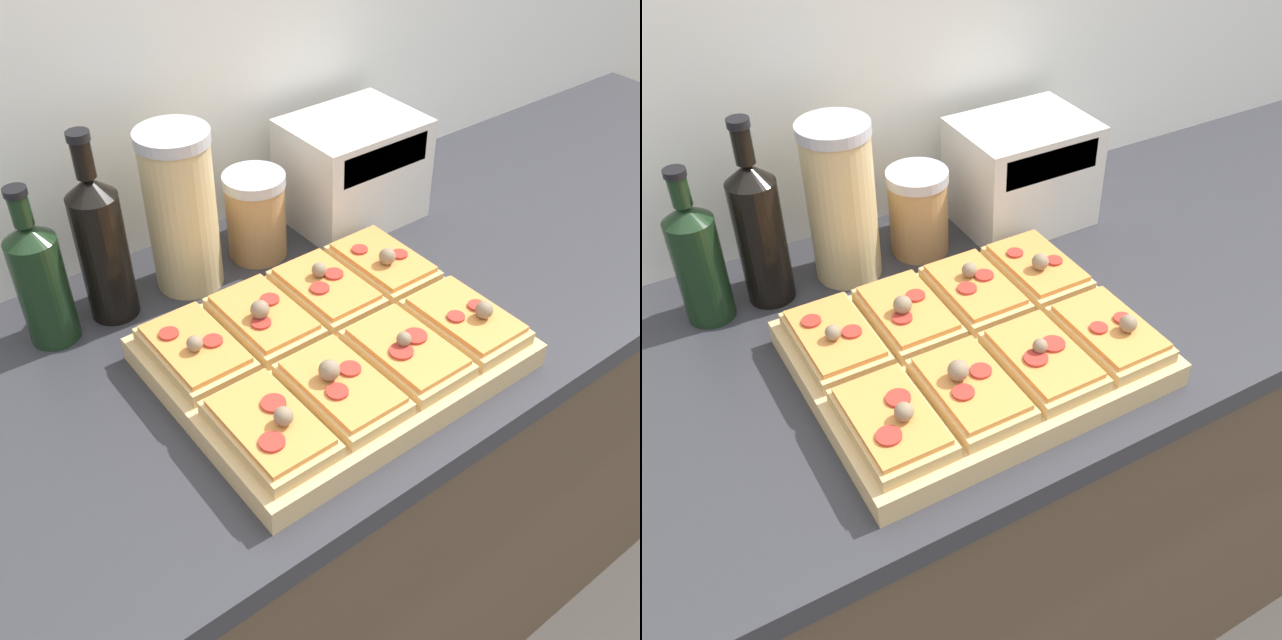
# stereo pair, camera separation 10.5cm
# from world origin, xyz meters

# --- Properties ---
(wall_back) EXTENTS (6.00, 0.06, 2.50)m
(wall_back) POSITION_xyz_m (0.00, 0.67, 1.25)
(wall_back) COLOR silver
(wall_back) RESTS_ON ground_plane
(kitchen_counter) EXTENTS (2.63, 0.67, 0.94)m
(kitchen_counter) POSITION_xyz_m (0.00, 0.32, 0.47)
(kitchen_counter) COLOR brown
(kitchen_counter) RESTS_ON ground_plane
(cutting_board) EXTENTS (0.47, 0.37, 0.04)m
(cutting_board) POSITION_xyz_m (0.06, 0.22, 0.96)
(cutting_board) COLOR tan
(cutting_board) RESTS_ON kitchen_counter
(pizza_slice_back_left) EXTENTS (0.10, 0.17, 0.05)m
(pizza_slice_back_left) POSITION_xyz_m (-0.11, 0.31, 0.99)
(pizza_slice_back_left) COLOR tan
(pizza_slice_back_left) RESTS_ON cutting_board
(pizza_slice_back_midleft) EXTENTS (0.10, 0.17, 0.05)m
(pizza_slice_back_midleft) POSITION_xyz_m (0.01, 0.31, 0.99)
(pizza_slice_back_midleft) COLOR tan
(pizza_slice_back_midleft) RESTS_ON cutting_board
(pizza_slice_back_midright) EXTENTS (0.10, 0.17, 0.05)m
(pizza_slice_back_midright) POSITION_xyz_m (0.12, 0.31, 0.99)
(pizza_slice_back_midright) COLOR tan
(pizza_slice_back_midright) RESTS_ON cutting_board
(pizza_slice_back_right) EXTENTS (0.10, 0.17, 0.05)m
(pizza_slice_back_right) POSITION_xyz_m (0.23, 0.31, 0.99)
(pizza_slice_back_right) COLOR tan
(pizza_slice_back_right) RESTS_ON cutting_board
(pizza_slice_front_left) EXTENTS (0.10, 0.17, 0.05)m
(pizza_slice_front_left) POSITION_xyz_m (-0.11, 0.13, 0.99)
(pizza_slice_front_left) COLOR tan
(pizza_slice_front_left) RESTS_ON cutting_board
(pizza_slice_front_midleft) EXTENTS (0.10, 0.17, 0.06)m
(pizza_slice_front_midleft) POSITION_xyz_m (0.01, 0.13, 0.99)
(pizza_slice_front_midleft) COLOR tan
(pizza_slice_front_midleft) RESTS_ON cutting_board
(pizza_slice_front_midright) EXTENTS (0.10, 0.17, 0.05)m
(pizza_slice_front_midright) POSITION_xyz_m (0.12, 0.13, 0.99)
(pizza_slice_front_midright) COLOR tan
(pizza_slice_front_midright) RESTS_ON cutting_board
(pizza_slice_front_right) EXTENTS (0.10, 0.17, 0.05)m
(pizza_slice_front_right) POSITION_xyz_m (0.23, 0.13, 0.99)
(pizza_slice_front_right) COLOR tan
(pizza_slice_front_right) RESTS_ON cutting_board
(olive_oil_bottle) EXTENTS (0.07, 0.07, 0.25)m
(olive_oil_bottle) POSITION_xyz_m (-0.23, 0.51, 1.04)
(olive_oil_bottle) COLOR black
(olive_oil_bottle) RESTS_ON kitchen_counter
(wine_bottle) EXTENTS (0.07, 0.07, 0.30)m
(wine_bottle) POSITION_xyz_m (-0.13, 0.51, 1.06)
(wine_bottle) COLOR black
(wine_bottle) RESTS_ON kitchen_counter
(grain_jar_tall) EXTENTS (0.11, 0.11, 0.26)m
(grain_jar_tall) POSITION_xyz_m (0.00, 0.51, 1.07)
(grain_jar_tall) COLOR tan
(grain_jar_tall) RESTS_ON kitchen_counter
(grain_jar_short) EXTENTS (0.10, 0.10, 0.15)m
(grain_jar_short) POSITION_xyz_m (0.13, 0.51, 1.01)
(grain_jar_short) COLOR #AD7F4C
(grain_jar_short) RESTS_ON kitchen_counter
(toaster_oven) EXTENTS (0.25, 0.18, 0.19)m
(toaster_oven) POSITION_xyz_m (0.34, 0.51, 1.03)
(toaster_oven) COLOR beige
(toaster_oven) RESTS_ON kitchen_counter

